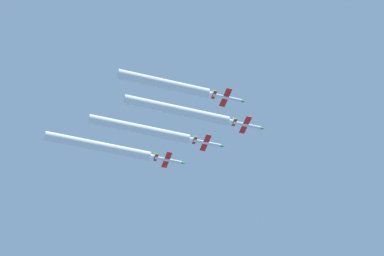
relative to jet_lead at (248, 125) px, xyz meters
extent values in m
cylinder|color=silver|center=(0.00, -0.35, -0.03)|extent=(1.23, 10.62, 1.23)
cone|color=#198C33|center=(0.00, 5.85, -0.03)|extent=(1.17, 1.79, 1.17)
ellipsoid|color=black|center=(0.00, 1.98, 0.49)|extent=(0.68, 2.46, 0.55)
cube|color=red|center=(0.00, -0.88, -0.12)|extent=(8.94, 2.12, 0.13)
cube|color=red|center=(0.00, -5.17, -0.03)|extent=(3.80, 1.23, 0.13)
cube|color=#198C33|center=(0.00, -5.08, 1.53)|extent=(0.11, 1.45, 1.90)
cylinder|color=black|center=(0.00, -5.94, -0.03)|extent=(0.92, 0.67, 0.92)
cylinder|color=silver|center=(-11.44, -12.27, -1.92)|extent=(1.23, 10.62, 1.23)
cone|color=#198C33|center=(-11.44, -6.07, -1.92)|extent=(1.17, 1.79, 1.17)
ellipsoid|color=black|center=(-11.44, -9.94, -1.39)|extent=(0.68, 2.46, 0.55)
cube|color=red|center=(-11.44, -12.80, -2.01)|extent=(8.94, 2.12, 0.13)
cube|color=red|center=(-11.44, -17.09, -1.92)|extent=(3.80, 1.23, 0.13)
cube|color=#198C33|center=(-11.44, -17.00, -0.35)|extent=(0.11, 1.45, 1.90)
cylinder|color=black|center=(-11.44, -17.86, -1.92)|extent=(0.92, 0.67, 0.92)
cylinder|color=silver|center=(12.23, -12.15, -1.40)|extent=(1.23, 10.62, 1.23)
cone|color=#198C33|center=(12.23, -5.95, -1.40)|extent=(1.17, 1.79, 1.17)
ellipsoid|color=black|center=(12.23, -9.81, -0.88)|extent=(0.68, 2.46, 0.55)
cube|color=red|center=(12.23, -12.68, -1.50)|extent=(8.94, 2.12, 0.13)
cube|color=red|center=(12.23, -16.97, -1.40)|extent=(3.80, 1.23, 0.13)
cube|color=#198C33|center=(12.23, -16.88, 0.16)|extent=(0.11, 1.45, 1.90)
cylinder|color=black|center=(12.23, -17.74, -1.40)|extent=(0.92, 0.67, 0.92)
cylinder|color=silver|center=(-23.80, -24.06, -2.78)|extent=(1.23, 10.62, 1.23)
cone|color=#198C33|center=(-23.80, -17.86, -2.78)|extent=(1.17, 1.79, 1.17)
ellipsoid|color=black|center=(-23.80, -21.73, -2.25)|extent=(0.68, 2.46, 0.55)
cube|color=red|center=(-23.80, -24.59, -2.87)|extent=(8.94, 2.12, 0.13)
cube|color=red|center=(-23.80, -28.88, -2.78)|extent=(3.80, 1.23, 0.13)
cube|color=#198C33|center=(-23.80, -28.79, -1.21)|extent=(0.11, 1.45, 1.90)
cylinder|color=black|center=(-23.80, -29.65, -2.78)|extent=(0.92, 0.67, 0.92)
cylinder|color=white|center=(0.00, -23.08, -0.03)|extent=(1.85, 34.23, 1.85)
cylinder|color=white|center=(0.00, -27.19, -0.03)|extent=(3.52, 39.37, 3.52)
cylinder|color=white|center=(-11.44, -34.41, -1.92)|extent=(1.85, 33.05, 1.85)
cylinder|color=white|center=(-11.44, -38.37, -1.92)|extent=(3.52, 38.00, 3.52)
cylinder|color=white|center=(12.23, -32.00, -1.40)|extent=(1.85, 28.48, 1.85)
cylinder|color=white|center=(12.23, -35.41, -1.40)|extent=(3.52, 32.75, 3.52)
cylinder|color=white|center=(-23.80, -47.16, -2.78)|extent=(1.85, 34.97, 1.85)
cylinder|color=white|center=(-23.80, -51.36, -2.78)|extent=(3.52, 40.22, 3.52)
camera|label=1|loc=(178.67, -74.16, -193.66)|focal=68.97mm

